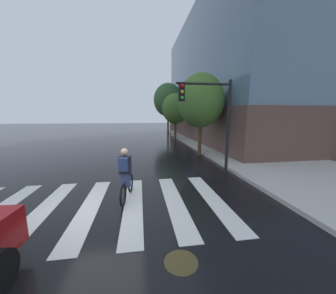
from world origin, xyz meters
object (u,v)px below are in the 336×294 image
Objects in this scene: street_tree_far at (168,100)px; street_tree_mid at (175,109)px; manhole_cover at (181,262)px; traffic_light_near at (211,111)px; fire_hydrant at (212,143)px; cyclist at (126,175)px; street_tree_near at (201,101)px.

street_tree_mid is at bearing -91.55° from street_tree_far.
manhole_cover is 17.47m from street_tree_mid.
traffic_light_near is 6.72m from fire_hydrant.
street_tree_mid reaches higher than cyclist.
fire_hydrant is at bearing 66.76° from traffic_light_near.
fire_hydrant is (6.07, 7.91, -0.31)m from cyclist.
street_tree_near reaches higher than fire_hydrant.
traffic_light_near reaches higher than manhole_cover.
cyclist is 0.34× the size of street_tree_mid.
traffic_light_near is at bearing -102.11° from street_tree_near.
street_tree_far is (-1.61, 12.54, 4.22)m from fire_hydrant.
street_tree_mid is (4.29, 14.07, 2.52)m from cyclist.
fire_hydrant is 7.01m from street_tree_mid.
cyclist is 0.40× the size of traffic_light_near.
traffic_light_near is (2.41, 4.90, 2.86)m from manhole_cover.
street_tree_near is (0.88, 4.11, 0.75)m from traffic_light_near.
street_tree_far is at bearing 81.95° from manhole_cover.
manhole_cover is at bearing -110.05° from street_tree_near.
cyclist is at bearing -127.50° from fire_hydrant.
manhole_cover is 0.82× the size of fire_hydrant.
fire_hydrant is 13.33m from street_tree_far.
manhole_cover is at bearing -116.14° from traffic_light_near.
street_tree_near is at bearing -133.64° from fire_hydrant.
street_tree_far is at bearing 90.01° from street_tree_near.
manhole_cover is at bearing -67.17° from cyclist.
traffic_light_near is 18.45m from street_tree_far.
cyclist is 0.32× the size of street_tree_near.
traffic_light_near is 0.84× the size of street_tree_mid.
traffic_light_near is 5.38× the size of fire_hydrant.
street_tree_far is (-0.00, 14.22, 1.14)m from street_tree_near.
cyclist reaches higher than manhole_cover.
cyclist is at bearing -106.94° from street_tree_mid.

